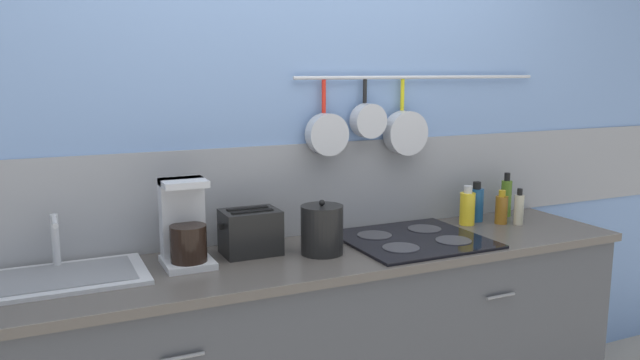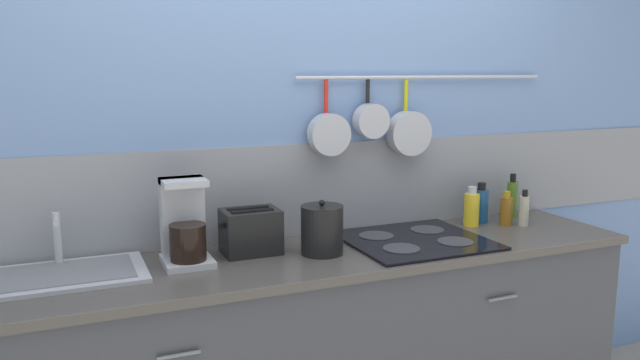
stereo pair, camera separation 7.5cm
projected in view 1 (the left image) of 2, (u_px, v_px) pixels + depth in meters
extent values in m
cube|color=#7293C6|center=(296.00, 144.00, 2.70)|extent=(7.20, 0.06, 2.60)
cube|color=gray|center=(296.00, 189.00, 2.73)|extent=(7.20, 0.07, 0.40)
cylinder|color=#B7BABF|center=(422.00, 77.00, 2.86)|extent=(1.28, 0.02, 0.02)
cylinder|color=red|center=(324.00, 96.00, 2.66)|extent=(0.02, 0.02, 0.14)
cylinder|color=#B7BABF|center=(327.00, 134.00, 2.66)|extent=(0.18, 0.06, 0.18)
cylinder|color=black|center=(365.00, 91.00, 2.74)|extent=(0.02, 0.02, 0.10)
cylinder|color=#B7BABF|center=(368.00, 121.00, 2.74)|extent=(0.15, 0.07, 0.15)
cylinder|color=gold|center=(402.00, 95.00, 2.83)|extent=(0.02, 0.02, 0.14)
cylinder|color=#B7BABF|center=(406.00, 133.00, 2.83)|extent=(0.20, 0.07, 0.20)
cylinder|color=slate|center=(183.00, 357.00, 2.00)|extent=(0.14, 0.01, 0.01)
cylinder|color=slate|center=(501.00, 296.00, 2.54)|extent=(0.14, 0.01, 0.01)
cube|color=#4C4742|center=(328.00, 257.00, 2.49)|extent=(2.64, 0.57, 0.03)
cube|color=#B7BABF|center=(59.00, 279.00, 2.15)|extent=(0.58, 0.36, 0.01)
cube|color=slate|center=(59.00, 276.00, 2.15)|extent=(0.49, 0.29, 0.00)
cylinder|color=#B7BABF|center=(56.00, 242.00, 2.25)|extent=(0.03, 0.03, 0.21)
cylinder|color=#B7BABF|center=(55.00, 221.00, 2.17)|extent=(0.02, 0.14, 0.02)
cube|color=#B7BABF|center=(188.00, 262.00, 2.32)|extent=(0.18, 0.20, 0.02)
cube|color=#B7BABF|center=(182.00, 220.00, 2.35)|extent=(0.16, 0.07, 0.32)
cylinder|color=black|center=(189.00, 243.00, 2.28)|extent=(0.13, 0.13, 0.14)
cube|color=#B7BABF|center=(183.00, 183.00, 2.28)|extent=(0.16, 0.15, 0.02)
cube|color=black|center=(250.00, 232.00, 2.45)|extent=(0.22, 0.17, 0.18)
cube|color=black|center=(252.00, 211.00, 2.41)|extent=(0.17, 0.03, 0.00)
cube|color=black|center=(248.00, 208.00, 2.46)|extent=(0.17, 0.03, 0.00)
cube|color=black|center=(221.00, 227.00, 2.40)|extent=(0.02, 0.02, 0.02)
cylinder|color=black|center=(322.00, 230.00, 2.46)|extent=(0.17, 0.17, 0.19)
sphere|color=black|center=(322.00, 203.00, 2.44)|extent=(0.02, 0.02, 0.02)
cube|color=black|center=(413.00, 239.00, 2.66)|extent=(0.57, 0.53, 0.01)
cylinder|color=#38383D|center=(401.00, 248.00, 2.51)|extent=(0.15, 0.15, 0.00)
cylinder|color=#38383D|center=(454.00, 240.00, 2.61)|extent=(0.15, 0.15, 0.00)
cylinder|color=#38383D|center=(375.00, 235.00, 2.70)|extent=(0.15, 0.15, 0.00)
cylinder|color=#38383D|center=(425.00, 229.00, 2.80)|extent=(0.15, 0.15, 0.00)
cylinder|color=yellow|center=(467.00, 209.00, 2.92)|extent=(0.07, 0.07, 0.15)
cylinder|color=beige|center=(468.00, 189.00, 2.90)|extent=(0.04, 0.04, 0.03)
cylinder|color=navy|center=(476.00, 205.00, 2.99)|extent=(0.07, 0.07, 0.16)
cylinder|color=black|center=(477.00, 185.00, 2.97)|extent=(0.04, 0.04, 0.03)
cylinder|color=#8C5919|center=(501.00, 210.00, 2.94)|extent=(0.06, 0.06, 0.13)
cylinder|color=#B28C19|center=(502.00, 193.00, 2.93)|extent=(0.03, 0.03, 0.03)
cylinder|color=#BFB799|center=(519.00, 210.00, 2.92)|extent=(0.04, 0.04, 0.14)
cylinder|color=black|center=(520.00, 192.00, 2.91)|extent=(0.02, 0.02, 0.03)
cylinder|color=#4C721E|center=(506.00, 198.00, 3.09)|extent=(0.05, 0.05, 0.18)
cylinder|color=black|center=(507.00, 177.00, 3.07)|extent=(0.03, 0.03, 0.04)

